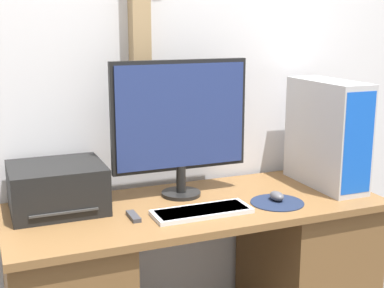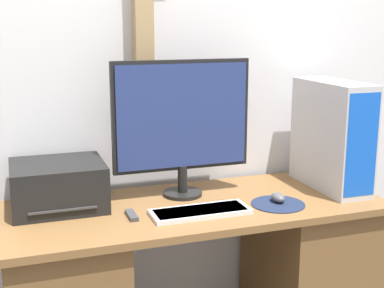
{
  "view_description": "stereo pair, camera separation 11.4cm",
  "coord_description": "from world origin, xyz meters",
  "px_view_note": "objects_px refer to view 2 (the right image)",
  "views": [
    {
      "loc": [
        -0.82,
        -1.65,
        1.47
      ],
      "look_at": [
        -0.02,
        0.31,
        0.99
      ],
      "focal_mm": 50.0,
      "sensor_mm": 36.0,
      "label": 1
    },
    {
      "loc": [
        -0.71,
        -1.69,
        1.47
      ],
      "look_at": [
        -0.02,
        0.31,
        0.99
      ],
      "focal_mm": 50.0,
      "sensor_mm": 36.0,
      "label": 2
    }
  ],
  "objects_px": {
    "computer_tower": "(332,135)",
    "remote_control": "(132,215)",
    "mouse": "(278,197)",
    "keyboard": "(200,211)",
    "printer": "(58,185)",
    "monitor": "(182,120)"
  },
  "relations": [
    {
      "from": "monitor",
      "to": "printer",
      "type": "relative_size",
      "value": 1.63
    },
    {
      "from": "mouse",
      "to": "computer_tower",
      "type": "relative_size",
      "value": 0.16
    },
    {
      "from": "remote_control",
      "to": "computer_tower",
      "type": "bearing_deg",
      "value": 5.17
    },
    {
      "from": "monitor",
      "to": "keyboard",
      "type": "xyz_separation_m",
      "value": [
        -0.01,
        -0.25,
        -0.33
      ]
    },
    {
      "from": "monitor",
      "to": "keyboard",
      "type": "relative_size",
      "value": 1.52
    },
    {
      "from": "mouse",
      "to": "remote_control",
      "type": "bearing_deg",
      "value": 176.84
    },
    {
      "from": "monitor",
      "to": "computer_tower",
      "type": "height_order",
      "value": "monitor"
    },
    {
      "from": "computer_tower",
      "to": "monitor",
      "type": "bearing_deg",
      "value": 170.7
    },
    {
      "from": "printer",
      "to": "remote_control",
      "type": "xyz_separation_m",
      "value": [
        0.26,
        -0.21,
        -0.09
      ]
    },
    {
      "from": "mouse",
      "to": "printer",
      "type": "distance_m",
      "value": 0.91
    },
    {
      "from": "computer_tower",
      "to": "printer",
      "type": "xyz_separation_m",
      "value": [
        -1.2,
        0.12,
        -0.15
      ]
    },
    {
      "from": "computer_tower",
      "to": "remote_control",
      "type": "height_order",
      "value": "computer_tower"
    },
    {
      "from": "remote_control",
      "to": "keyboard",
      "type": "bearing_deg",
      "value": -11.44
    },
    {
      "from": "printer",
      "to": "mouse",
      "type": "bearing_deg",
      "value": -15.56
    },
    {
      "from": "printer",
      "to": "computer_tower",
      "type": "bearing_deg",
      "value": -5.86
    },
    {
      "from": "computer_tower",
      "to": "mouse",
      "type": "bearing_deg",
      "value": -159.93
    },
    {
      "from": "keyboard",
      "to": "mouse",
      "type": "distance_m",
      "value": 0.35
    },
    {
      "from": "mouse",
      "to": "keyboard",
      "type": "bearing_deg",
      "value": -176.85
    },
    {
      "from": "monitor",
      "to": "mouse",
      "type": "xyz_separation_m",
      "value": [
        0.35,
        -0.23,
        -0.31
      ]
    },
    {
      "from": "mouse",
      "to": "computer_tower",
      "type": "bearing_deg",
      "value": 20.07
    },
    {
      "from": "remote_control",
      "to": "mouse",
      "type": "bearing_deg",
      "value": -3.16
    },
    {
      "from": "mouse",
      "to": "remote_control",
      "type": "xyz_separation_m",
      "value": [
        -0.62,
        0.03,
        -0.02
      ]
    }
  ]
}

